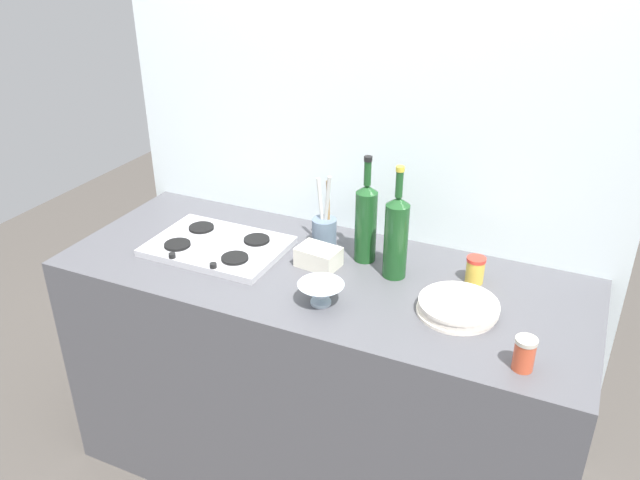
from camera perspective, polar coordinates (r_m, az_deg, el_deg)
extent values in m
plane|color=#47423D|center=(2.72, 0.00, -19.43)|extent=(6.00, 6.00, 0.00)
cube|color=#4C4C51|center=(2.42, 0.00, -12.10)|extent=(1.80, 0.70, 0.90)
cube|color=silver|center=(2.36, 3.88, 7.25)|extent=(1.90, 0.06, 2.35)
cube|color=#B2B2B7|center=(2.32, -9.11, -0.56)|extent=(0.48, 0.33, 0.02)
cylinder|color=black|center=(2.32, -12.60, -0.40)|extent=(0.09, 0.09, 0.01)
cylinder|color=black|center=(2.20, -7.61, -1.61)|extent=(0.09, 0.09, 0.01)
cylinder|color=black|center=(2.43, -10.53, 1.10)|extent=(0.09, 0.09, 0.01)
cylinder|color=black|center=(2.31, -5.67, 0.03)|extent=(0.09, 0.09, 0.01)
cylinder|color=black|center=(2.25, -13.05, -1.36)|extent=(0.02, 0.02, 0.02)
cylinder|color=black|center=(2.16, -9.50, -2.25)|extent=(0.02, 0.02, 0.02)
cylinder|color=silver|center=(1.99, 12.04, -6.25)|extent=(0.24, 0.24, 0.01)
cylinder|color=silver|center=(1.98, 12.24, -5.98)|extent=(0.24, 0.24, 0.01)
cylinder|color=silver|center=(1.98, 12.30, -5.74)|extent=(0.24, 0.24, 0.01)
cylinder|color=silver|center=(1.97, 12.27, -5.51)|extent=(0.24, 0.24, 0.01)
cylinder|color=#19471E|center=(2.09, 6.78, -0.10)|extent=(0.08, 0.08, 0.26)
cone|color=#19471E|center=(2.03, 6.99, 3.47)|extent=(0.08, 0.08, 0.03)
cylinder|color=#19471E|center=(2.01, 7.09, 4.95)|extent=(0.02, 0.02, 0.09)
cylinder|color=gold|center=(1.99, 7.17, 6.32)|extent=(0.03, 0.03, 0.02)
cylinder|color=#19471E|center=(2.18, 4.10, 1.19)|extent=(0.08, 0.08, 0.25)
cone|color=#19471E|center=(2.12, 4.22, 4.58)|extent=(0.08, 0.08, 0.03)
cylinder|color=#19471E|center=(2.10, 4.27, 5.96)|extent=(0.02, 0.02, 0.08)
cylinder|color=black|center=(2.09, 4.32, 7.24)|extent=(0.03, 0.03, 0.02)
cylinder|color=silver|center=(1.99, 0.07, -5.55)|extent=(0.07, 0.07, 0.01)
cone|color=silver|center=(1.97, 0.07, -4.70)|extent=(0.14, 0.14, 0.06)
cube|color=silver|center=(2.18, -0.14, -1.52)|extent=(0.15, 0.12, 0.07)
cylinder|color=slate|center=(2.30, 0.38, 0.68)|extent=(0.09, 0.09, 0.10)
cylinder|color=#B7B7B2|center=(2.25, 0.62, 3.02)|extent=(0.04, 0.02, 0.23)
cylinder|color=#B7B7B2|center=(2.27, 0.09, 2.96)|extent=(0.04, 0.02, 0.22)
cylinder|color=#997247|center=(2.26, 0.73, 2.84)|extent=(0.01, 0.02, 0.21)
cylinder|color=#C64C2D|center=(1.79, 17.73, -9.81)|extent=(0.06, 0.06, 0.08)
cylinder|color=beige|center=(1.76, 17.95, -8.55)|extent=(0.06, 0.06, 0.01)
cylinder|color=gold|center=(2.14, 13.65, -2.75)|extent=(0.06, 0.06, 0.08)
cylinder|color=red|center=(2.12, 13.78, -1.69)|extent=(0.06, 0.06, 0.01)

